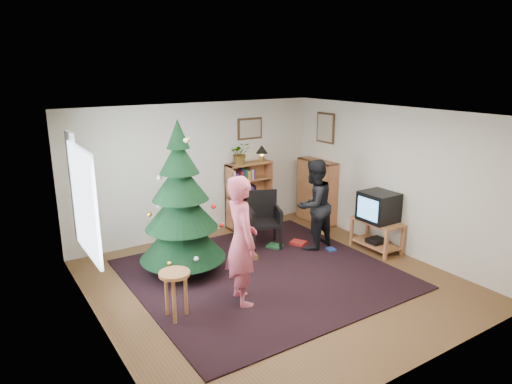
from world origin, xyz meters
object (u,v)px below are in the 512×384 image
person_standing (242,241)px  tv_stand (377,233)px  potted_plant (240,153)px  table_lamp (262,150)px  christmas_tree (181,212)px  bookshelf_right (317,191)px  stool (175,283)px  picture_back (250,129)px  picture_right (326,128)px  bookshelf_back (249,194)px  person_by_chair (314,205)px  armchair (261,217)px  crt_tv (378,207)px

person_standing → tv_stand: bearing=-73.0°
potted_plant → person_standing: bearing=-120.9°
table_lamp → tv_stand: bearing=-69.3°
christmas_tree → bookshelf_right: 3.43m
bookshelf_right → stool: bookshelf_right is taller
tv_stand → person_standing: (-2.93, -0.28, 0.57)m
picture_back → stool: bearing=-136.5°
picture_right → stool: (-4.12, -1.93, -1.45)m
bookshelf_back → person_standing: 3.14m
bookshelf_back → table_lamp: bearing=0.0°
picture_back → potted_plant: (-0.31, -0.14, -0.44)m
person_by_chair → table_lamp: 1.78m
bookshelf_back → table_lamp: 0.90m
picture_back → bookshelf_back: (-0.11, -0.14, -1.29)m
picture_back → person_by_chair: size_ratio=0.34×
christmas_tree → tv_stand: 3.44m
armchair → christmas_tree: bearing=-147.1°
bookshelf_right → potted_plant: 1.81m
bookshelf_right → armchair: size_ratio=1.32×
picture_back → tv_stand: (1.07, -2.45, -1.63)m
christmas_tree → armchair: size_ratio=2.44×
bookshelf_right → tv_stand: bearing=176.1°
bookshelf_back → bookshelf_right: bearing=-23.2°
christmas_tree → person_by_chair: size_ratio=1.50×
christmas_tree → tv_stand: bearing=-17.5°
stool → person_by_chair: (2.99, 0.89, 0.30)m
tv_stand → potted_plant: potted_plant is taller
christmas_tree → person_standing: (0.29, -1.29, -0.11)m
bookshelf_back → christmas_tree: bearing=-147.4°
picture_back → table_lamp: 0.49m
picture_right → tv_stand: bearing=-98.4°
bookshelf_back → picture_back: bearing=51.8°
christmas_tree → tv_stand: size_ratio=2.81×
picture_right → tv_stand: (-0.26, -1.73, -1.63)m
crt_tv → armchair: 2.05m
person_standing → armchair: bearing=-29.2°
bookshelf_right → tv_stand: 1.80m
bookshelf_right → potted_plant: size_ratio=3.06×
crt_tv → stool: (-3.86, -0.20, -0.30)m
tv_stand → stool: 3.87m
picture_back → bookshelf_right: picture_back is taller
picture_back → person_standing: picture_back is taller
picture_right → potted_plant: 1.79m
bookshelf_back → person_by_chair: 1.66m
bookshelf_right → christmas_tree: bearing=102.7°
stool → person_by_chair: 3.13m
bookshelf_right → person_by_chair: size_ratio=0.81×
picture_right → person_by_chair: bearing=-137.3°
picture_back → person_by_chair: 2.11m
picture_back → person_standing: bearing=-124.2°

